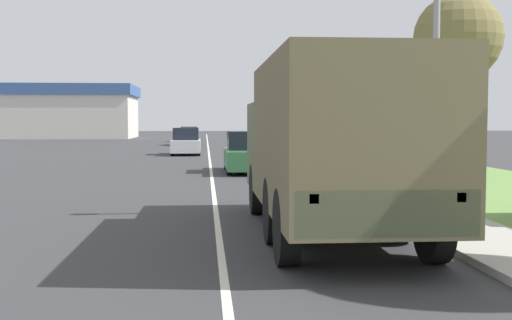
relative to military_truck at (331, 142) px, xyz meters
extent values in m
plane|color=#38383A|center=(-2.02, 28.06, -1.72)|extent=(180.00, 180.00, 0.00)
cube|color=silver|center=(-2.02, 28.06, -1.72)|extent=(0.12, 120.00, 0.00)
cube|color=#ADAAA3|center=(2.48, 28.06, -1.66)|extent=(1.80, 120.00, 0.12)
cube|color=#6B9347|center=(6.88, 28.06, -1.71)|extent=(7.00, 120.00, 0.02)
cube|color=#545B3D|center=(0.00, 3.03, -0.18)|extent=(2.48, 2.18, 1.89)
cube|color=brown|center=(0.00, -0.87, 0.13)|extent=(2.48, 5.62, 2.51)
cube|color=#545B3D|center=(0.00, -3.63, -0.78)|extent=(2.35, 0.10, 0.60)
cube|color=red|center=(-0.93, -3.65, -0.58)|extent=(0.12, 0.06, 0.12)
cube|color=red|center=(0.93, -3.65, -0.58)|extent=(0.12, 0.06, 0.12)
cylinder|color=black|center=(-1.09, 2.92, -1.15)|extent=(0.30, 1.13, 1.13)
cylinder|color=black|center=(1.09, 2.92, -1.15)|extent=(0.30, 1.13, 1.13)
cylinder|color=black|center=(-1.09, -2.28, -1.15)|extent=(0.30, 1.13, 1.13)
cylinder|color=black|center=(1.09, -2.28, -1.15)|extent=(0.30, 1.13, 1.13)
cylinder|color=black|center=(-1.09, -0.59, -1.15)|extent=(0.30, 1.13, 1.13)
cylinder|color=black|center=(1.09, -0.59, -1.15)|extent=(0.30, 1.13, 1.13)
cube|color=#336B3D|center=(-0.57, 14.65, -1.17)|extent=(1.74, 4.69, 0.74)
cube|color=black|center=(-0.57, 14.74, -0.42)|extent=(1.53, 2.11, 0.75)
cylinder|color=black|center=(-1.34, 16.15, -1.40)|extent=(0.20, 0.64, 0.64)
cylinder|color=black|center=(0.20, 16.15, -1.40)|extent=(0.20, 0.64, 0.64)
cylinder|color=black|center=(-1.34, 13.15, -1.40)|extent=(0.20, 0.64, 0.64)
cylinder|color=black|center=(0.20, 13.15, -1.40)|extent=(0.20, 0.64, 0.64)
cube|color=silver|center=(-3.43, 28.21, -1.17)|extent=(1.75, 4.13, 0.73)
cube|color=black|center=(-3.43, 28.29, -0.44)|extent=(1.54, 1.86, 0.74)
cylinder|color=black|center=(-4.20, 29.53, -1.40)|extent=(0.20, 0.64, 0.64)
cylinder|color=black|center=(-2.65, 29.53, -1.40)|extent=(0.20, 0.64, 0.64)
cylinder|color=black|center=(-4.20, 26.89, -1.40)|extent=(0.20, 0.64, 0.64)
cylinder|color=black|center=(-2.65, 26.89, -1.40)|extent=(0.20, 0.64, 0.64)
cube|color=#336B3D|center=(-3.88, 43.61, -1.23)|extent=(1.86, 4.63, 0.62)
cube|color=black|center=(-3.88, 43.70, -0.60)|extent=(1.64, 2.09, 0.65)
cylinder|color=black|center=(-4.71, 45.09, -1.40)|extent=(0.20, 0.64, 0.64)
cylinder|color=black|center=(-3.05, 45.09, -1.40)|extent=(0.20, 0.64, 0.64)
cylinder|color=black|center=(-4.71, 42.13, -1.40)|extent=(0.20, 0.64, 0.64)
cylinder|color=black|center=(-3.05, 42.13, -1.40)|extent=(0.20, 0.64, 0.64)
cube|color=maroon|center=(-3.83, 52.22, -1.22)|extent=(1.82, 4.36, 0.64)
cube|color=black|center=(-3.83, 52.30, -0.56)|extent=(1.60, 1.96, 0.67)
cylinder|color=black|center=(-4.64, 53.61, -1.40)|extent=(0.20, 0.64, 0.64)
cylinder|color=black|center=(-3.02, 53.61, -1.40)|extent=(0.20, 0.64, 0.64)
cylinder|color=black|center=(-4.64, 50.82, -1.40)|extent=(0.20, 0.64, 0.64)
cylinder|color=black|center=(-3.02, 50.82, -1.40)|extent=(0.20, 0.64, 0.64)
cylinder|color=gray|center=(2.73, 2.21, 1.53)|extent=(0.14, 0.14, 6.25)
cylinder|color=#4C3D2D|center=(6.96, 11.54, 0.41)|extent=(0.32, 0.32, 4.22)
sphere|color=olive|center=(6.96, 11.54, 3.40)|extent=(3.21, 3.21, 3.21)
cylinder|color=brown|center=(5.98, 24.57, 0.23)|extent=(0.34, 0.34, 3.85)
sphere|color=olive|center=(5.98, 24.57, 2.90)|extent=(2.72, 2.72, 2.72)
cube|color=beige|center=(-19.06, 67.48, 0.80)|extent=(16.28, 11.27, 5.03)
cube|color=#385693|center=(-19.06, 67.48, 3.94)|extent=(16.93, 11.72, 1.26)
camera|label=1|loc=(-2.26, -11.39, 0.38)|focal=45.00mm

